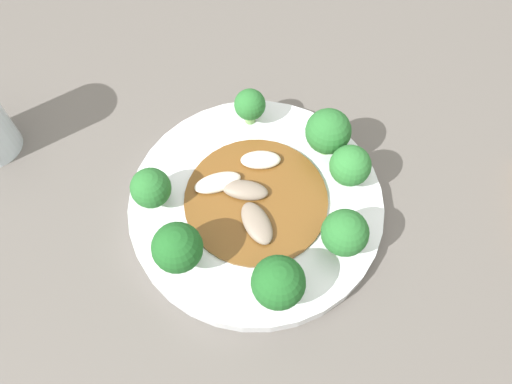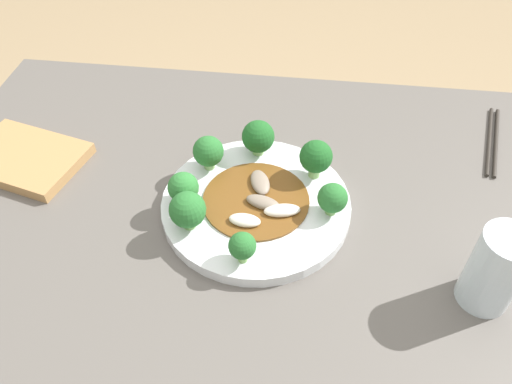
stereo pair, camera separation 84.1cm
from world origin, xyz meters
The scene contains 13 objects.
table centered at (0.00, 0.00, 0.37)m, with size 1.16×0.82×0.73m.
plate centered at (-0.01, -0.01, 0.74)m, with size 0.31×0.31×0.02m.
broccoli_east centered at (0.10, 0.01, 0.79)m, with size 0.05×0.05×0.06m.
broccoli_northeast centered at (0.08, 0.06, 0.79)m, with size 0.06×0.06×0.07m.
broccoli_north centered at (-0.01, 0.11, 0.78)m, with size 0.04×0.04×0.05m.
broccoli_west centered at (-0.13, 0.00, 0.79)m, with size 0.05×0.05×0.06m.
broccoli_southwest centered at (-0.10, -0.08, 0.79)m, with size 0.06×0.06×0.07m.
broccoli_south centered at (0.00, -0.13, 0.79)m, with size 0.06×0.06×0.07m.
broccoli_southeast centered at (0.08, -0.08, 0.79)m, with size 0.05×0.05×0.06m.
stirfry_center centered at (-0.02, -0.01, 0.76)m, with size 0.17×0.17×0.02m.
drinking_glass centered at (-0.35, 0.12, 0.80)m, with size 0.07×0.07×0.13m.
chopsticks centered at (-0.43, -0.24, 0.74)m, with size 0.07×0.21×0.01m.
cutting_board centered at (0.42, -0.07, 0.74)m, with size 0.23×0.19×0.02m.
Camera 2 is at (-0.08, 0.54, 1.34)m, focal length 35.00 mm.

